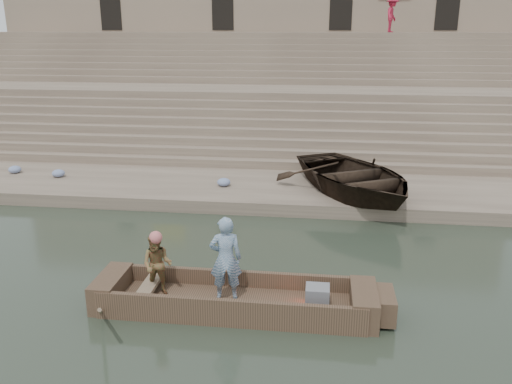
% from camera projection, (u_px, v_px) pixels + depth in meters
% --- Properties ---
extents(ground, '(120.00, 120.00, 0.00)m').
position_uv_depth(ground, '(103.00, 313.00, 10.46)').
color(ground, '#242E22').
rests_on(ground, ground).
extents(lower_landing, '(32.00, 4.00, 0.40)m').
position_uv_depth(lower_landing, '(196.00, 188.00, 17.98)').
color(lower_landing, gray).
rests_on(lower_landing, ground).
extents(mid_landing, '(32.00, 3.00, 2.80)m').
position_uv_depth(mid_landing, '(233.00, 118.00, 24.73)').
color(mid_landing, gray).
rests_on(mid_landing, ground).
extents(upper_landing, '(32.00, 3.00, 5.20)m').
position_uv_depth(upper_landing, '(253.00, 78.00, 31.00)').
color(upper_landing, gray).
rests_on(upper_landing, ground).
extents(ghat_steps, '(32.00, 11.00, 5.20)m').
position_uv_depth(ghat_steps, '(238.00, 104.00, 26.21)').
color(ghat_steps, gray).
rests_on(ghat_steps, ground).
extents(building_wall, '(32.00, 5.07, 11.20)m').
position_uv_depth(building_wall, '(261.00, 25.00, 33.90)').
color(building_wall, gray).
rests_on(building_wall, ground).
extents(main_rowboat, '(5.00, 1.30, 0.22)m').
position_uv_depth(main_rowboat, '(234.00, 305.00, 10.56)').
color(main_rowboat, brown).
rests_on(main_rowboat, ground).
extents(rowboat_trim, '(6.04, 2.63, 1.96)m').
position_uv_depth(rowboat_trim, '(244.00, 297.00, 10.47)').
color(rowboat_trim, brown).
rests_on(rowboat_trim, ground).
extents(standing_man, '(0.70, 0.52, 1.74)m').
position_uv_depth(standing_man, '(226.00, 259.00, 10.32)').
color(standing_man, navy).
rests_on(standing_man, main_rowboat).
extents(rowing_man, '(0.63, 0.50, 1.29)m').
position_uv_depth(rowing_man, '(157.00, 265.00, 10.59)').
color(rowing_man, '#287934').
rests_on(rowing_man, main_rowboat).
extents(television, '(0.46, 0.42, 0.40)m').
position_uv_depth(television, '(317.00, 296.00, 10.27)').
color(television, slate).
rests_on(television, main_rowboat).
extents(beached_rowboat, '(5.94, 6.57, 1.12)m').
position_uv_depth(beached_rowboat, '(354.00, 176.00, 16.56)').
color(beached_rowboat, '#2D2116').
rests_on(beached_rowboat, lower_landing).
extents(pedestrian, '(1.01, 1.32, 1.82)m').
position_uv_depth(pedestrian, '(392.00, 15.00, 28.18)').
color(pedestrian, '#B31E39').
rests_on(pedestrian, upper_landing).
extents(cloth_bundles, '(14.13, 2.12, 0.26)m').
position_uv_depth(cloth_bundles, '(131.00, 178.00, 17.98)').
color(cloth_bundles, '#3F5999').
rests_on(cloth_bundles, lower_landing).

